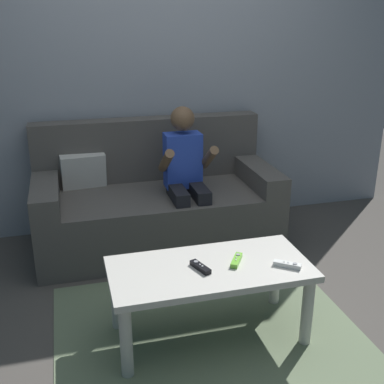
# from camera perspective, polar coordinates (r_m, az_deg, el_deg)

# --- Properties ---
(ground_plane) EXTENTS (8.04, 8.04, 0.00)m
(ground_plane) POSITION_cam_1_polar(r_m,az_deg,el_deg) (2.75, 3.65, -16.05)
(ground_plane) COLOR #4C4742
(wall_back) EXTENTS (4.02, 0.05, 2.50)m
(wall_back) POSITION_cam_1_polar(r_m,az_deg,el_deg) (3.75, -3.81, 14.57)
(wall_back) COLOR #999EA8
(wall_back) RESTS_ON ground
(couch) EXTENTS (1.72, 0.80, 0.89)m
(couch) POSITION_cam_1_polar(r_m,az_deg,el_deg) (3.58, -4.40, -1.35)
(couch) COLOR #56514C
(couch) RESTS_ON ground
(person_seated_on_couch) EXTENTS (0.36, 0.44, 1.03)m
(person_seated_on_couch) POSITION_cam_1_polar(r_m,az_deg,el_deg) (3.35, -0.70, 2.21)
(person_seated_on_couch) COLOR black
(person_seated_on_couch) RESTS_ON ground
(coffee_table) EXTENTS (1.03, 0.49, 0.42)m
(coffee_table) POSITION_cam_1_polar(r_m,az_deg,el_deg) (2.52, 2.11, -10.07)
(coffee_table) COLOR beige
(coffee_table) RESTS_ON ground
(area_rug) EXTENTS (1.62, 1.37, 0.01)m
(area_rug) POSITION_cam_1_polar(r_m,az_deg,el_deg) (2.72, 2.01, -16.38)
(area_rug) COLOR #6B7A5B
(area_rug) RESTS_ON ground
(game_remote_black_near_edge) EXTENTS (0.08, 0.14, 0.03)m
(game_remote_black_near_edge) POSITION_cam_1_polar(r_m,az_deg,el_deg) (2.46, 0.99, -8.85)
(game_remote_black_near_edge) COLOR black
(game_remote_black_near_edge) RESTS_ON coffee_table
(game_remote_lime_center) EXTENTS (0.10, 0.14, 0.03)m
(game_remote_lime_center) POSITION_cam_1_polar(r_m,az_deg,el_deg) (2.53, 5.28, -8.03)
(game_remote_lime_center) COLOR #72C638
(game_remote_lime_center) RESTS_ON coffee_table
(game_remote_white_far_corner) EXTENTS (0.13, 0.11, 0.03)m
(game_remote_white_far_corner) POSITION_cam_1_polar(r_m,az_deg,el_deg) (2.52, 11.20, -8.41)
(game_remote_white_far_corner) COLOR white
(game_remote_white_far_corner) RESTS_ON coffee_table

